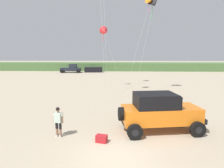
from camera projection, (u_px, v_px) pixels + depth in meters
ground_plane at (116, 156)px, 9.06m from camera, size 220.00×220.00×0.00m
dune_ridge at (100, 66)px, 54.47m from camera, size 90.00×7.12×2.00m
jeep at (159, 111)px, 11.81m from camera, size 4.99×2.99×2.26m
person_watching at (58, 120)px, 11.04m from camera, size 0.61×0.39×1.67m
cooler_box at (102, 139)px, 10.45m from camera, size 0.63×0.49×0.38m
distant_pickup at (71, 69)px, 47.61m from camera, size 4.70×2.62×1.98m
distant_sedan at (93, 70)px, 48.65m from camera, size 4.34×2.08×1.20m
kite_pink_ribbon at (104, 31)px, 25.34m from camera, size 3.06×3.25×7.85m
kite_green_box at (154, 3)px, 22.54m from camera, size 3.02×3.79×10.89m
kite_purple_stunt at (150, 2)px, 22.35m from camera, size 3.64×4.38×10.75m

